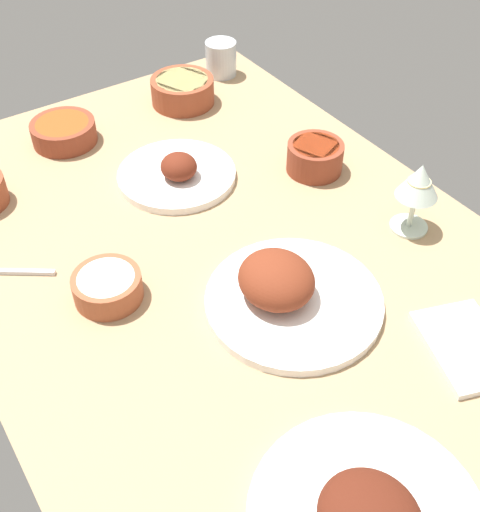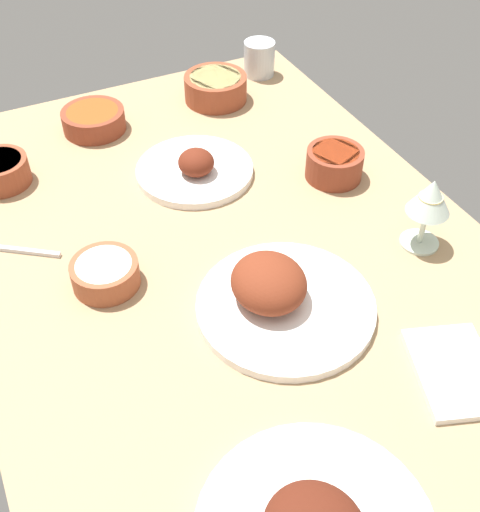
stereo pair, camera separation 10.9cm
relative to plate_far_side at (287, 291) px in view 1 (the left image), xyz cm
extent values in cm
cube|color=tan|center=(11.64, 1.22, -4.74)|extent=(140.00, 90.00, 4.00)
cylinder|color=white|center=(-1.08, -0.78, -1.94)|extent=(29.03, 29.03, 1.60)
ellipsoid|color=maroon|center=(1.26, 0.91, 2.27)|extent=(13.01, 11.97, 7.41)
cylinder|color=white|center=(39.62, -2.16, -1.94)|extent=(23.85, 23.85, 1.60)
ellipsoid|color=#602314|center=(37.93, -1.91, 1.22)|extent=(7.39, 7.18, 5.13)
cylinder|color=brown|center=(64.97, -18.42, 0.29)|extent=(14.71, 14.71, 6.07)
cylinder|color=#D6BC70|center=(64.97, -18.42, 2.82)|extent=(12.06, 12.06, 1.00)
cylinder|color=brown|center=(26.48, -27.10, 0.31)|extent=(11.43, 11.43, 6.10)
cylinder|color=#9E3314|center=(26.48, -27.10, 2.86)|extent=(9.38, 9.38, 1.00)
cylinder|color=brown|center=(64.85, 11.31, -0.38)|extent=(13.84, 13.84, 4.72)
cylinder|color=brown|center=(64.85, 11.31, 1.48)|extent=(11.34, 11.34, 1.00)
cylinder|color=#A35133|center=(17.38, 23.44, -0.48)|extent=(11.37, 11.37, 4.53)
cylinder|color=white|center=(17.38, 23.44, 1.28)|extent=(9.33, 9.33, 1.00)
cylinder|color=silver|center=(2.39, -30.24, -2.49)|extent=(7.00, 7.00, 0.50)
cylinder|color=silver|center=(2.39, -30.24, 1.26)|extent=(1.00, 1.00, 7.00)
cone|color=silver|center=(2.39, -30.24, 8.01)|extent=(7.60, 7.60, 6.50)
cylinder|color=beige|center=(2.39, -30.24, 6.56)|extent=(4.18, 4.18, 2.80)
cylinder|color=silver|center=(71.79, -33.48, 1.48)|extent=(7.69, 7.69, 8.45)
cube|color=white|center=(-23.07, -17.02, -2.14)|extent=(19.20, 16.18, 1.20)
cube|color=silver|center=(32.64, 36.39, -2.34)|extent=(11.44, 15.57, 0.80)
camera|label=1|loc=(-54.23, 45.50, 74.44)|focal=44.58mm
camera|label=2|loc=(-59.68, 36.04, 74.44)|focal=44.58mm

